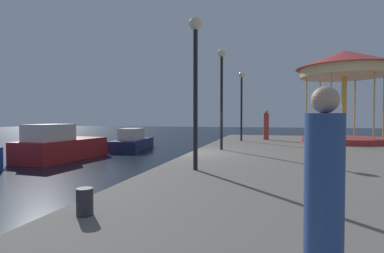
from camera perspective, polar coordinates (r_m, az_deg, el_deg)
ground_plane at (r=12.43m, az=-0.41°, el=-8.64°), size 120.00×120.00×0.00m
quay_dock at (r=12.32m, az=28.43°, el=-7.06°), size 12.21×26.53×0.80m
motorboat_red at (r=17.18m, az=-24.03°, el=-3.49°), size 2.45×5.06×1.91m
motorboat_navy at (r=21.16m, az=-11.38°, el=-2.90°), size 2.55×5.16×1.50m
carousel at (r=19.31m, az=27.32°, el=9.03°), size 5.35×5.35×5.29m
lamp_post_near_edge at (r=8.20m, az=0.68°, el=11.74°), size 0.36×0.36×4.16m
lamp_post_mid_promenade at (r=13.40m, az=5.73°, el=8.67°), size 0.36×0.36×4.51m
lamp_post_far_end at (r=18.58m, az=9.52°, el=6.26°), size 0.36×0.36×4.27m
bollard_center at (r=4.72m, az=-19.97°, el=-13.48°), size 0.24×0.24×0.40m
person_near_carousel at (r=20.03m, az=14.11°, el=0.21°), size 0.34×0.34×1.98m
person_far_corner at (r=2.95m, az=24.09°, el=-10.79°), size 0.34×0.34×1.71m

